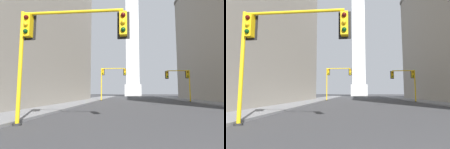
% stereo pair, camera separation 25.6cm
% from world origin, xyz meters
% --- Properties ---
extents(sidewalk_left, '(5.00, 98.48, 0.15)m').
position_xyz_m(sidewalk_left, '(-10.27, 29.54, 0.07)').
color(sidewalk_left, slate).
rests_on(sidewalk_left, ground_plane).
extents(sidewalk_right, '(5.00, 98.48, 0.15)m').
position_xyz_m(sidewalk_right, '(10.27, 29.54, 0.07)').
color(sidewalk_right, slate).
rests_on(sidewalk_right, ground_plane).
extents(obelisk, '(7.55, 7.55, 70.98)m').
position_xyz_m(obelisk, '(0.00, 82.06, 34.16)').
color(obelisk, silver).
rests_on(obelisk, ground_plane).
extents(traffic_light_near_left, '(5.36, 0.50, 5.40)m').
position_xyz_m(traffic_light_near_left, '(-5.72, 6.41, 4.13)').
color(traffic_light_near_left, yellow).
rests_on(traffic_light_near_left, ground_plane).
extents(traffic_light_mid_left, '(5.03, 0.50, 6.29)m').
position_xyz_m(traffic_light_mid_left, '(-5.91, 32.13, 4.79)').
color(traffic_light_mid_left, yellow).
rests_on(traffic_light_mid_left, ground_plane).
extents(traffic_light_mid_right, '(4.08, 0.50, 5.27)m').
position_xyz_m(traffic_light_mid_right, '(6.42, 28.48, 3.98)').
color(traffic_light_mid_right, yellow).
rests_on(traffic_light_mid_right, ground_plane).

